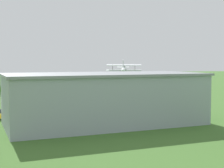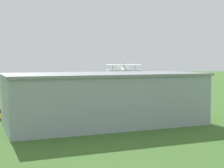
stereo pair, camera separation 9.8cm
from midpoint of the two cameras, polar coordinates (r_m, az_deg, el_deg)
name	(u,v)px [view 1 (the left image)]	position (r m, az deg, el deg)	size (l,w,h in m)	color
ground_plane	(78,102)	(80.88, -5.67, -3.02)	(400.00, 400.00, 0.00)	#3D6628
hangar	(104,99)	(52.16, -1.34, -2.45)	(30.71, 15.89, 7.83)	#99A3AD
biplane	(124,69)	(77.58, 1.93, 2.58)	(8.29, 7.83, 3.83)	silver
person_watching_takeoff	(141,105)	(68.54, 4.89, -3.60)	(0.52, 0.52, 1.58)	beige
person_by_parked_cars	(41,109)	(65.15, -11.91, -4.08)	(0.51, 0.51, 1.54)	beige
person_beside_truck	(144,102)	(73.73, 5.35, -3.09)	(0.53, 0.53, 1.55)	#72338C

